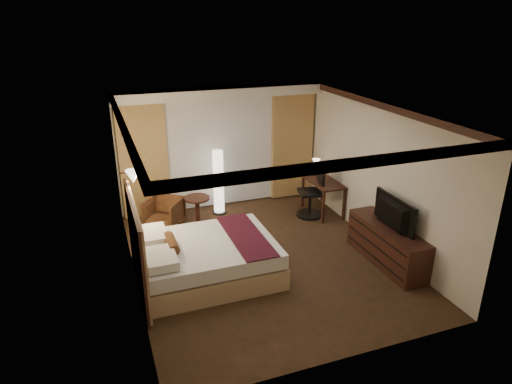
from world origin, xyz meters
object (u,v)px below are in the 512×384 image
object	(u,v)px
armchair	(164,212)
dresser	(387,245)
floor_lamp	(218,182)
bed	(208,259)
office_chair	(310,191)
television	(390,210)
side_table	(198,210)
desk	(323,197)

from	to	relation	value
armchair	dresser	xyz separation A→B (m)	(3.47, -2.76, 0.00)
floor_lamp	bed	bearing A→B (deg)	-109.75
armchair	office_chair	world-z (taller)	office_chair
armchair	dresser	bearing A→B (deg)	-2.01
dresser	television	bearing A→B (deg)	180.00
side_table	armchair	bearing A→B (deg)	177.52
office_chair	armchair	bearing A→B (deg)	-176.84
floor_lamp	armchair	bearing A→B (deg)	-165.68
side_table	television	bearing A→B (deg)	-44.94
dresser	desk	bearing A→B (deg)	91.24
floor_lamp	office_chair	world-z (taller)	floor_lamp
side_table	dresser	size ratio (longest dim) A/B	0.33
side_table	bed	bearing A→B (deg)	-98.48
desk	television	distance (m)	2.40
office_chair	television	bearing A→B (deg)	-68.58
bed	side_table	xyz separation A→B (m)	(0.31, 2.10, -0.03)
office_chair	desk	bearing A→B (deg)	20.85
floor_lamp	dresser	bearing A→B (deg)	-54.51
floor_lamp	television	world-z (taller)	floor_lamp
office_chair	bed	bearing A→B (deg)	-136.47
office_chair	dresser	bearing A→B (deg)	-67.84
bed	dresser	xyz separation A→B (m)	(3.08, -0.64, 0.02)
dresser	television	size ratio (longest dim) A/B	1.62
bed	floor_lamp	xyz separation A→B (m)	(0.88, 2.45, 0.40)
floor_lamp	dresser	xyz separation A→B (m)	(2.20, -3.08, -0.38)
floor_lamp	desk	bearing A→B (deg)	-19.83
desk	office_chair	xyz separation A→B (m)	(-0.34, -0.05, 0.22)
desk	television	size ratio (longest dim) A/B	0.98
armchair	floor_lamp	xyz separation A→B (m)	(1.27, 0.32, 0.38)
desk	side_table	bearing A→B (deg)	171.18
television	floor_lamp	bearing A→B (deg)	35.78
desk	dresser	distance (m)	2.31
side_table	television	world-z (taller)	television
side_table	office_chair	bearing A→B (deg)	-11.21
floor_lamp	office_chair	distance (m)	2.00
bed	dresser	size ratio (longest dim) A/B	1.24
armchair	television	distance (m)	4.46
dresser	bed	bearing A→B (deg)	168.34
armchair	television	xyz separation A→B (m)	(3.44, -2.76, 0.67)
office_chair	dresser	world-z (taller)	office_chair
bed	desk	bearing A→B (deg)	28.93
side_table	desk	distance (m)	2.75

